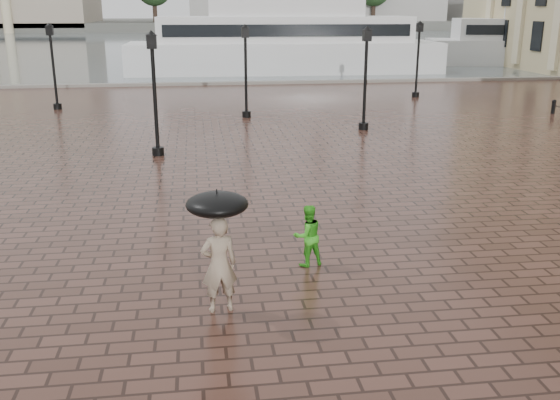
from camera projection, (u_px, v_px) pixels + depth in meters
The scene contains 10 objects.
ground at pixel (394, 243), 14.74m from camera, with size 300.00×300.00×0.00m, color #3B221A.
harbour_water at pixel (221, 41), 101.81m from camera, with size 240.00×240.00×0.00m, color #4D5A5E.
quay_edge at pixel (258, 84), 45.02m from camera, with size 80.00×0.60×0.30m, color slate.
far_shore at pixel (209, 24), 165.87m from camera, with size 300.00×60.00×2.00m, color #4C4C47.
street_lamps at pixel (255, 71), 30.50m from camera, with size 21.44×14.44×4.40m.
adult_pedestrian at pixel (219, 265), 11.19m from camera, with size 0.66×0.43×1.81m, color gray.
child_pedestrian at pixel (308, 235), 13.27m from camera, with size 0.66×0.51×1.35m, color green.
ferry_near at pixel (285, 41), 52.28m from camera, with size 26.24×6.95×8.56m.
ferry_far at pixel (559, 39), 59.47m from camera, with size 25.07×11.09×8.00m.
umbrella at pixel (217, 204), 10.85m from camera, with size 1.10×1.10×1.17m.
Camera 1 is at (-4.54, -13.29, 5.33)m, focal length 40.00 mm.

